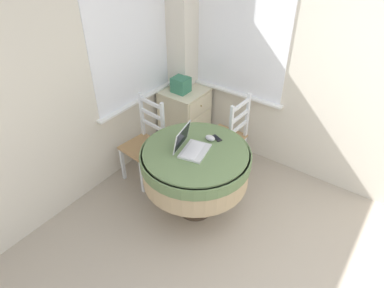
{
  "coord_description": "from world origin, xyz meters",
  "views": [
    {
      "loc": [
        -1.35,
        0.13,
        2.63
      ],
      "look_at": [
        0.84,
        1.72,
        0.68
      ],
      "focal_mm": 32.0,
      "sensor_mm": 36.0,
      "label": 1
    }
  ],
  "objects_px": {
    "laptop": "(190,146)",
    "dining_chair_near_right_window": "(228,137)",
    "dining_chair_near_back_window": "(145,144)",
    "storage_box": "(181,85)",
    "computer_mouse": "(210,138)",
    "cell_phone": "(217,138)",
    "corner_cabinet": "(185,116)",
    "round_dining_table": "(196,164)"
  },
  "relations": [
    {
      "from": "laptop",
      "to": "dining_chair_near_right_window",
      "type": "xyz_separation_m",
      "value": [
        0.77,
        0.04,
        -0.35
      ]
    },
    {
      "from": "dining_chair_near_back_window",
      "to": "storage_box",
      "type": "height_order",
      "value": "dining_chair_near_back_window"
    },
    {
      "from": "laptop",
      "to": "computer_mouse",
      "type": "xyz_separation_m",
      "value": [
        0.24,
        -0.06,
        -0.02
      ]
    },
    {
      "from": "cell_phone",
      "to": "dining_chair_near_back_window",
      "type": "relative_size",
      "value": 0.13
    },
    {
      "from": "laptop",
      "to": "dining_chair_near_back_window",
      "type": "height_order",
      "value": "laptop"
    },
    {
      "from": "corner_cabinet",
      "to": "laptop",
      "type": "bearing_deg",
      "value": -140.49
    },
    {
      "from": "dining_chair_near_right_window",
      "to": "computer_mouse",
      "type": "bearing_deg",
      "value": -169.53
    },
    {
      "from": "cell_phone",
      "to": "computer_mouse",
      "type": "bearing_deg",
      "value": 149.58
    },
    {
      "from": "computer_mouse",
      "to": "cell_phone",
      "type": "distance_m",
      "value": 0.07
    },
    {
      "from": "laptop",
      "to": "storage_box",
      "type": "distance_m",
      "value": 1.18
    },
    {
      "from": "dining_chair_near_right_window",
      "to": "corner_cabinet",
      "type": "distance_m",
      "value": 0.76
    },
    {
      "from": "round_dining_table",
      "to": "computer_mouse",
      "type": "height_order",
      "value": "computer_mouse"
    },
    {
      "from": "round_dining_table",
      "to": "laptop",
      "type": "distance_m",
      "value": 0.21
    },
    {
      "from": "corner_cabinet",
      "to": "storage_box",
      "type": "xyz_separation_m",
      "value": [
        -0.07,
        0.0,
        0.46
      ]
    },
    {
      "from": "dining_chair_near_back_window",
      "to": "dining_chair_near_right_window",
      "type": "bearing_deg",
      "value": -46.34
    },
    {
      "from": "round_dining_table",
      "to": "storage_box",
      "type": "xyz_separation_m",
      "value": [
        0.85,
        0.82,
        0.24
      ]
    },
    {
      "from": "round_dining_table",
      "to": "corner_cabinet",
      "type": "bearing_deg",
      "value": 41.73
    },
    {
      "from": "round_dining_table",
      "to": "dining_chair_near_back_window",
      "type": "height_order",
      "value": "dining_chair_near_back_window"
    },
    {
      "from": "storage_box",
      "to": "laptop",
      "type": "bearing_deg",
      "value": -138.3
    },
    {
      "from": "round_dining_table",
      "to": "dining_chair_near_right_window",
      "type": "bearing_deg",
      "value": 6.31
    },
    {
      "from": "laptop",
      "to": "dining_chair_near_right_window",
      "type": "height_order",
      "value": "laptop"
    },
    {
      "from": "computer_mouse",
      "to": "corner_cabinet",
      "type": "xyz_separation_m",
      "value": [
        0.7,
        0.83,
        -0.4
      ]
    },
    {
      "from": "dining_chair_near_back_window",
      "to": "dining_chair_near_right_window",
      "type": "relative_size",
      "value": 1.0
    },
    {
      "from": "laptop",
      "to": "cell_phone",
      "type": "xyz_separation_m",
      "value": [
        0.3,
        -0.09,
        -0.04
      ]
    },
    {
      "from": "dining_chair_near_right_window",
      "to": "storage_box",
      "type": "bearing_deg",
      "value": 81.59
    },
    {
      "from": "cell_phone",
      "to": "dining_chair_near_back_window",
      "type": "xyz_separation_m",
      "value": [
        -0.17,
        0.8,
        -0.31
      ]
    },
    {
      "from": "cell_phone",
      "to": "dining_chair_near_right_window",
      "type": "distance_m",
      "value": 0.57
    },
    {
      "from": "computer_mouse",
      "to": "dining_chair_near_right_window",
      "type": "xyz_separation_m",
      "value": [
        0.53,
        0.1,
        -0.33
      ]
    },
    {
      "from": "computer_mouse",
      "to": "dining_chair_near_right_window",
      "type": "relative_size",
      "value": 0.1
    },
    {
      "from": "round_dining_table",
      "to": "corner_cabinet",
      "type": "relative_size",
      "value": 1.38
    },
    {
      "from": "round_dining_table",
      "to": "cell_phone",
      "type": "distance_m",
      "value": 0.32
    },
    {
      "from": "computer_mouse",
      "to": "corner_cabinet",
      "type": "distance_m",
      "value": 1.16
    },
    {
      "from": "computer_mouse",
      "to": "corner_cabinet",
      "type": "relative_size",
      "value": 0.13
    },
    {
      "from": "laptop",
      "to": "dining_chair_near_back_window",
      "type": "xyz_separation_m",
      "value": [
        0.13,
        0.71,
        -0.35
      ]
    },
    {
      "from": "laptop",
      "to": "dining_chair_near_right_window",
      "type": "distance_m",
      "value": 0.85
    },
    {
      "from": "computer_mouse",
      "to": "cell_phone",
      "type": "height_order",
      "value": "computer_mouse"
    },
    {
      "from": "dining_chair_near_back_window",
      "to": "laptop",
      "type": "bearing_deg",
      "value": -100.66
    },
    {
      "from": "dining_chair_near_back_window",
      "to": "corner_cabinet",
      "type": "distance_m",
      "value": 0.82
    },
    {
      "from": "round_dining_table",
      "to": "dining_chair_near_back_window",
      "type": "relative_size",
      "value": 1.07
    },
    {
      "from": "round_dining_table",
      "to": "cell_phone",
      "type": "bearing_deg",
      "value": -10.34
    },
    {
      "from": "round_dining_table",
      "to": "computer_mouse",
      "type": "distance_m",
      "value": 0.28
    },
    {
      "from": "round_dining_table",
      "to": "dining_chair_near_right_window",
      "type": "height_order",
      "value": "dining_chair_near_right_window"
    }
  ]
}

